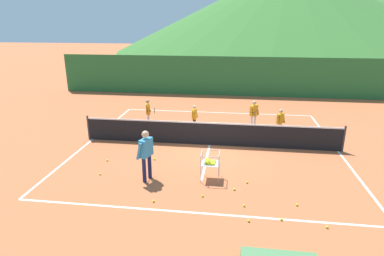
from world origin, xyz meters
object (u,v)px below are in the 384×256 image
(ball_cart, at_px, (210,162))
(tennis_ball_5, at_px, (234,189))
(tennis_ball_0, at_px, (244,206))
(tennis_ball_10, at_px, (249,221))
(tennis_ball_9, at_px, (297,205))
(tennis_ball_7, at_px, (327,227))
(tennis_net, at_px, (210,134))
(tennis_ball_3, at_px, (282,219))
(tennis_ball_6, at_px, (154,159))
(instructor, at_px, (146,151))
(student_0, at_px, (148,111))
(student_2, at_px, (254,112))
(student_3, at_px, (280,120))
(tennis_ball_2, at_px, (247,182))
(tennis_ball_11, at_px, (203,196))
(tennis_ball_1, at_px, (100,174))
(student_1, at_px, (194,116))
(tennis_ball_4, at_px, (107,160))
(tennis_ball_8, at_px, (154,201))

(ball_cart, height_order, tennis_ball_5, ball_cart)
(tennis_ball_0, bearing_deg, tennis_ball_10, -81.73)
(tennis_ball_10, bearing_deg, tennis_ball_9, 34.91)
(tennis_ball_5, height_order, tennis_ball_7, same)
(tennis_net, height_order, tennis_ball_3, tennis_net)
(tennis_ball_9, bearing_deg, tennis_ball_6, 151.80)
(instructor, xyz_separation_m, tennis_ball_7, (5.07, -1.92, -0.96))
(student_0, relative_size, student_2, 0.99)
(student_3, xyz_separation_m, tennis_ball_3, (-0.69, -6.50, -0.71))
(instructor, bearing_deg, tennis_ball_2, 3.04)
(tennis_ball_9, bearing_deg, tennis_ball_11, 177.19)
(tennis_ball_1, relative_size, tennis_ball_9, 1.00)
(tennis_ball_2, bearing_deg, student_2, 85.64)
(tennis_ball_5, height_order, tennis_ball_11, same)
(tennis_ball_3, xyz_separation_m, tennis_ball_7, (1.07, -0.19, 0.00))
(student_1, bearing_deg, student_3, -3.95)
(tennis_ball_9, bearing_deg, tennis_ball_2, 139.41)
(tennis_net, relative_size, tennis_ball_6, 154.09)
(tennis_ball_1, xyz_separation_m, tennis_ball_6, (1.49, 1.42, 0.00))
(student_2, height_order, tennis_ball_0, student_2)
(ball_cart, distance_m, tennis_ball_0, 1.94)
(student_2, xyz_separation_m, tennis_ball_10, (-0.43, -7.56, -0.79))
(instructor, xyz_separation_m, tennis_ball_5, (2.79, -0.34, -0.96))
(student_0, bearing_deg, tennis_ball_3, -52.77)
(tennis_ball_9, bearing_deg, instructor, 167.86)
(instructor, relative_size, tennis_ball_3, 24.44)
(tennis_ball_3, bearing_deg, instructor, 156.56)
(ball_cart, xyz_separation_m, tennis_ball_7, (3.09, -2.23, -0.56))
(student_1, distance_m, tennis_ball_11, 5.99)
(tennis_ball_4, xyz_separation_m, tennis_ball_6, (1.68, 0.32, 0.00))
(tennis_ball_1, distance_m, tennis_ball_11, 3.64)
(tennis_ball_2, distance_m, tennis_ball_10, 2.08)
(tennis_ball_0, height_order, tennis_ball_10, same)
(instructor, xyz_separation_m, tennis_ball_8, (0.54, -1.31, -0.96))
(instructor, height_order, tennis_ball_6, instructor)
(tennis_ball_7, bearing_deg, tennis_ball_3, 170.06)
(tennis_ball_0, height_order, tennis_ball_6, same)
(student_0, height_order, tennis_ball_7, student_0)
(tennis_ball_5, bearing_deg, student_0, 126.26)
(tennis_ball_7, relative_size, tennis_ball_9, 1.00)
(instructor, relative_size, student_3, 1.34)
(tennis_ball_6, height_order, tennis_ball_10, same)
(tennis_net, relative_size, tennis_ball_3, 154.09)
(tennis_ball_6, height_order, tennis_ball_9, same)
(tennis_ball_0, distance_m, tennis_ball_1, 4.88)
(tennis_ball_6, bearing_deg, tennis_ball_7, -33.47)
(tennis_net, bearing_deg, tennis_ball_2, -65.33)
(tennis_ball_0, bearing_deg, student_1, 109.21)
(student_1, height_order, tennis_ball_5, student_1)
(student_1, bearing_deg, tennis_ball_2, -64.75)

